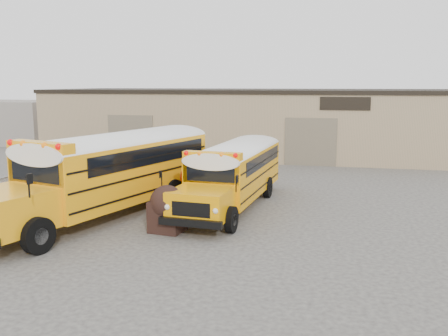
% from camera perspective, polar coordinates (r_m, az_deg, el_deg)
% --- Properties ---
extents(ground, '(120.00, 120.00, 0.00)m').
position_cam_1_polar(ground, '(17.99, -5.87, -6.94)').
color(ground, '#3D3B38').
rests_on(ground, ground).
extents(warehouse, '(30.20, 10.20, 4.67)m').
position_cam_1_polar(warehouse, '(36.83, 4.07, 5.38)').
color(warehouse, tan).
rests_on(warehouse, ground).
extents(chainlink_fence, '(0.07, 18.07, 1.81)m').
position_cam_1_polar(chainlink_fence, '(22.91, -17.83, -1.42)').
color(chainlink_fence, gray).
rests_on(chainlink_fence, ground).
extents(distant_building_left, '(8.00, 6.00, 3.60)m').
position_cam_1_polar(distant_building_left, '(47.32, -22.97, 4.90)').
color(distant_building_left, gray).
rests_on(distant_building_left, ground).
extents(school_bus_left, '(5.85, 11.45, 3.26)m').
position_cam_1_polar(school_bus_left, '(25.27, -2.48, 2.31)').
color(school_bus_left, '#FFA511').
rests_on(school_bus_left, ground).
extents(school_bus_right, '(3.19, 9.30, 2.68)m').
position_cam_1_polar(school_bus_right, '(26.23, 4.53, 1.81)').
color(school_bus_right, '#FFA104').
rests_on(school_bus_right, ground).
extents(tarp_bundle, '(1.22, 1.21, 1.65)m').
position_cam_1_polar(tarp_bundle, '(17.49, -6.51, -4.56)').
color(tarp_bundle, black).
rests_on(tarp_bundle, ground).
extents(car_dark, '(4.88, 2.90, 1.52)m').
position_cam_1_polar(car_dark, '(31.41, -17.74, 1.23)').
color(car_dark, black).
rests_on(car_dark, ground).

